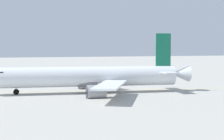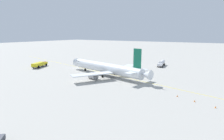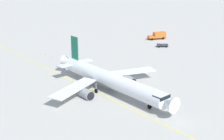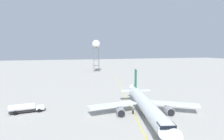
# 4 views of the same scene
# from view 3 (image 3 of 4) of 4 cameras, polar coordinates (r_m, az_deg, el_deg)

# --- Properties ---
(ground_plane) EXTENTS (600.00, 600.00, 0.00)m
(ground_plane) POSITION_cam_3_polar(r_m,az_deg,el_deg) (86.16, -2.61, -3.00)
(ground_plane) COLOR #ADAAA3
(airliner_main) EXTENTS (41.87, 33.65, 12.09)m
(airliner_main) POSITION_cam_3_polar(r_m,az_deg,el_deg) (82.08, -0.49, -1.81)
(airliner_main) COLOR silver
(airliner_main) RESTS_ON ground_plane
(baggage_truck_truck) EXTENTS (4.45, 4.18, 1.22)m
(baggage_truck_truck) POSITION_cam_3_polar(r_m,az_deg,el_deg) (128.49, 8.99, 4.41)
(baggage_truck_truck) COLOR #232326
(baggage_truck_truck) RESTS_ON ground_plane
(catering_truck_truck) EXTENTS (6.61, 8.00, 3.10)m
(catering_truck_truck) POSITION_cam_3_polar(r_m,az_deg,el_deg) (141.50, 8.23, 6.14)
(catering_truck_truck) COLOR #232326
(catering_truck_truck) RESTS_ON ground_plane
(taxiway_centreline) EXTENTS (162.25, 37.45, 0.01)m
(taxiway_centreline) POSITION_cam_3_polar(r_m,az_deg,el_deg) (78.19, -0.04, -5.30)
(taxiway_centreline) COLOR yellow
(taxiway_centreline) RESTS_ON ground_plane
(safety_cone_near) EXTENTS (0.36, 0.36, 0.55)m
(safety_cone_near) POSITION_cam_3_polar(r_m,az_deg,el_deg) (110.06, -9.79, 1.73)
(safety_cone_near) COLOR orange
(safety_cone_near) RESTS_ON ground_plane
(safety_cone_mid) EXTENTS (0.36, 0.36, 0.55)m
(safety_cone_mid) POSITION_cam_3_polar(r_m,az_deg,el_deg) (114.43, -10.82, 2.32)
(safety_cone_mid) COLOR orange
(safety_cone_mid) RESTS_ON ground_plane
(safety_cone_far) EXTENTS (0.36, 0.36, 0.55)m
(safety_cone_far) POSITION_cam_3_polar(r_m,az_deg,el_deg) (118.93, -11.79, 2.88)
(safety_cone_far) COLOR orange
(safety_cone_far) RESTS_ON ground_plane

